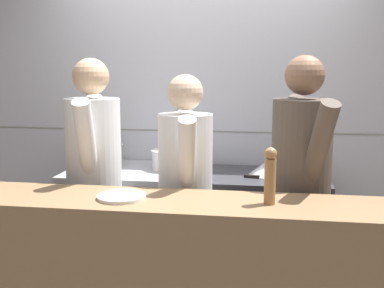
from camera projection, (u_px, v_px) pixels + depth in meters
The scene contains 12 objects.
wall_back_tiled at pixel (206, 113), 3.67m from camera, with size 8.00×0.06×2.60m.
oven_range at pixel (135, 225), 3.49m from camera, with size 0.99×0.71×0.90m.
prep_counter at pixel (261, 233), 3.35m from camera, with size 0.92×0.65×0.88m.
stock_pot at pixel (103, 155), 3.48m from camera, with size 0.31×0.31×0.18m.
sauce_pot at pixel (171, 159), 3.42m from camera, with size 0.31×0.31×0.15m.
mixing_bowl_steel at pixel (264, 169), 3.29m from camera, with size 0.22×0.22×0.09m.
chefs_knife at pixel (265, 178), 3.16m from camera, with size 0.37×0.09×0.02m.
plated_dish_main at pixel (122, 197), 2.33m from camera, with size 0.25×0.25×0.02m.
pepper_mill at pixel (270, 175), 2.21m from camera, with size 0.06×0.06×0.29m.
chef_head_cook at pixel (94, 178), 2.88m from camera, with size 0.41×0.75×1.72m.
chef_sous at pixel (186, 192), 2.75m from camera, with size 0.39×0.71×1.62m.
chef_line at pixel (300, 186), 2.66m from camera, with size 0.45×0.74×1.73m.
Camera 1 is at (0.44, -2.35, 1.63)m, focal length 42.00 mm.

